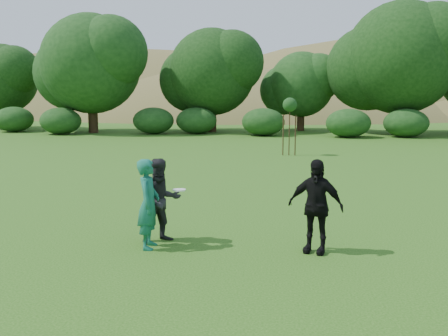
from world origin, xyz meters
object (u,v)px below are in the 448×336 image
object	(u,v)px
player_grey	(161,200)
sapling	(290,106)
player_teal	(149,204)
player_black	(315,206)

from	to	relation	value
player_grey	sapling	bearing A→B (deg)	44.68
player_teal	player_grey	distance (m)	0.47
player_grey	sapling	distance (m)	15.24
player_teal	sapling	xyz separation A→B (m)	(2.97, 15.34, 1.51)
player_grey	sapling	world-z (taller)	sapling
player_teal	player_grey	world-z (taller)	player_teal
player_grey	sapling	size ratio (longest dim) A/B	0.62
player_grey	player_black	world-z (taller)	player_black
player_grey	player_black	distance (m)	3.17
player_black	sapling	size ratio (longest dim) A/B	0.65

